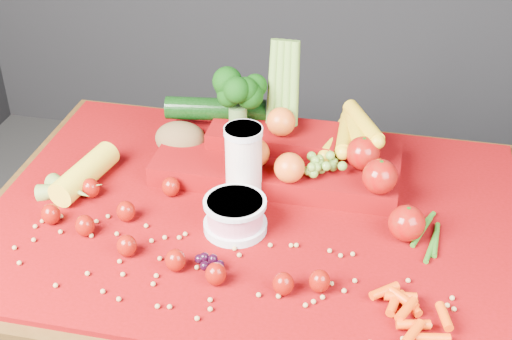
% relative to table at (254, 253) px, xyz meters
% --- Properties ---
extents(table, '(1.10, 0.80, 0.75)m').
position_rel_table_xyz_m(table, '(0.00, 0.00, 0.00)').
color(table, '#33200B').
rests_on(table, ground).
extents(red_cloth, '(1.05, 0.75, 0.01)m').
position_rel_table_xyz_m(red_cloth, '(0.00, 0.00, 0.10)').
color(red_cloth, '#720309').
rests_on(red_cloth, table).
extents(milk_glass, '(0.08, 0.08, 0.17)m').
position_rel_table_xyz_m(milk_glass, '(-0.03, 0.04, 0.20)').
color(milk_glass, beige).
rests_on(milk_glass, red_cloth).
extents(yogurt_bowl, '(0.12, 0.12, 0.07)m').
position_rel_table_xyz_m(yogurt_bowl, '(-0.02, -0.06, 0.14)').
color(yogurt_bowl, silver).
rests_on(yogurt_bowl, red_cloth).
extents(strawberry_scatter, '(0.58, 0.28, 0.05)m').
position_rel_table_xyz_m(strawberry_scatter, '(-0.15, -0.14, 0.13)').
color(strawberry_scatter, maroon).
rests_on(strawberry_scatter, red_cloth).
extents(dark_grape_cluster, '(0.06, 0.05, 0.03)m').
position_rel_table_xyz_m(dark_grape_cluster, '(-0.04, -0.19, 0.12)').
color(dark_grape_cluster, black).
rests_on(dark_grape_cluster, red_cloth).
extents(soybean_scatter, '(0.84, 0.24, 0.01)m').
position_rel_table_xyz_m(soybean_scatter, '(0.00, -0.20, 0.11)').
color(soybean_scatter, tan).
rests_on(soybean_scatter, red_cloth).
extents(corn_ear, '(0.21, 0.25, 0.06)m').
position_rel_table_xyz_m(corn_ear, '(-0.38, -0.01, 0.13)').
color(corn_ear, yellow).
rests_on(corn_ear, red_cloth).
extents(potato, '(0.12, 0.09, 0.08)m').
position_rel_table_xyz_m(potato, '(-0.21, 0.18, 0.15)').
color(potato, brown).
rests_on(potato, red_cloth).
extents(baby_carrot_pile, '(0.17, 0.17, 0.03)m').
position_rel_table_xyz_m(baby_carrot_pile, '(0.32, -0.24, 0.12)').
color(baby_carrot_pile, '#DA3E07').
rests_on(baby_carrot_pile, red_cloth).
extents(green_bean_pile, '(0.14, 0.12, 0.01)m').
position_rel_table_xyz_m(green_bean_pile, '(0.35, -0.01, 0.11)').
color(green_bean_pile, '#256016').
rests_on(green_bean_pile, red_cloth).
extents(produce_mound, '(0.59, 0.36, 0.27)m').
position_rel_table_xyz_m(produce_mound, '(0.04, 0.16, 0.16)').
color(produce_mound, '#720309').
rests_on(produce_mound, red_cloth).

